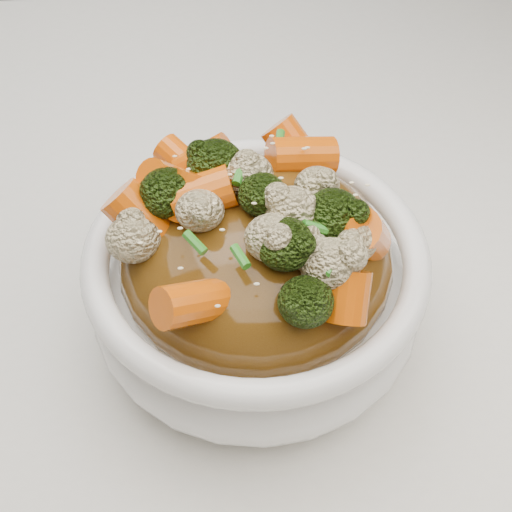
{
  "coord_description": "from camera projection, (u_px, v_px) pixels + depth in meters",
  "views": [
    {
      "loc": [
        -0.05,
        -0.28,
        1.11
      ],
      "look_at": [
        -0.03,
        -0.02,
        0.82
      ],
      "focal_mm": 50.0,
      "sensor_mm": 36.0,
      "label": 1
    }
  ],
  "objects": [
    {
      "name": "bowl",
      "position": [
        256.0,
        289.0,
        0.42
      ],
      "size": [
        0.25,
        0.25,
        0.08
      ],
      "primitive_type": null,
      "rotation": [
        0.0,
        0.0,
        0.42
      ],
      "color": "white",
      "rests_on": "tablecloth"
    },
    {
      "name": "sauce_base",
      "position": [
        256.0,
        259.0,
        0.4
      ],
      "size": [
        0.2,
        0.2,
        0.08
      ],
      "primitive_type": "ellipsoid",
      "rotation": [
        0.0,
        0.0,
        0.42
      ],
      "color": "#4F300D",
      "rests_on": "bowl"
    },
    {
      "name": "carrots",
      "position": [
        256.0,
        186.0,
        0.36
      ],
      "size": [
        0.2,
        0.2,
        0.04
      ],
      "primitive_type": null,
      "rotation": [
        0.0,
        0.0,
        0.42
      ],
      "color": "#D55606",
      "rests_on": "sauce_base"
    },
    {
      "name": "cauliflower",
      "position": [
        256.0,
        190.0,
        0.36
      ],
      "size": [
        0.2,
        0.2,
        0.03
      ],
      "primitive_type": null,
      "rotation": [
        0.0,
        0.0,
        0.42
      ],
      "color": "#C8B989",
      "rests_on": "sauce_base"
    },
    {
      "name": "sesame_seeds",
      "position": [
        256.0,
        185.0,
        0.35
      ],
      "size": [
        0.18,
        0.18,
        0.01
      ],
      "primitive_type": null,
      "rotation": [
        0.0,
        0.0,
        0.42
      ],
      "color": "beige",
      "rests_on": "sauce_base"
    },
    {
      "name": "scallions",
      "position": [
        256.0,
        185.0,
        0.35
      ],
      "size": [
        0.15,
        0.15,
        0.02
      ],
      "primitive_type": null,
      "rotation": [
        0.0,
        0.0,
        0.42
      ],
      "color": "#25711A",
      "rests_on": "sauce_base"
    },
    {
      "name": "tablecloth",
      "position": [
        306.0,
        315.0,
        0.48
      ],
      "size": [
        1.2,
        0.8,
        0.04
      ],
      "primitive_type": "cube",
      "color": "silver",
      "rests_on": "dining_table"
    },
    {
      "name": "broccoli",
      "position": [
        256.0,
        188.0,
        0.36
      ],
      "size": [
        0.2,
        0.2,
        0.04
      ],
      "primitive_type": null,
      "rotation": [
        0.0,
        0.0,
        0.42
      ],
      "color": "black",
      "rests_on": "sauce_base"
    }
  ]
}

